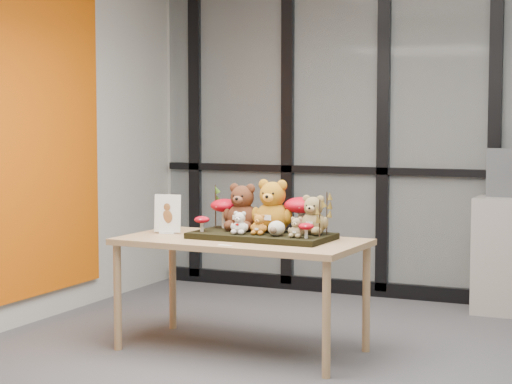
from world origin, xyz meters
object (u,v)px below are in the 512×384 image
at_px(display_table, 241,249).
at_px(bear_small_yellow, 259,223).
at_px(mushroom_back_right, 301,213).
at_px(sign_holder, 167,216).
at_px(diorama_tray, 262,236).
at_px(mushroom_front_left, 202,223).
at_px(bear_pooh_yellow, 273,203).
at_px(mushroom_front_right, 306,230).
at_px(bear_brown_medium, 242,205).
at_px(bear_white_bow, 240,222).
at_px(mushroom_back_left, 225,212).
at_px(bear_beige_small, 296,226).
at_px(bear_tan_back, 313,213).
at_px(plush_cream_hedgehog, 277,228).

bearing_deg(display_table, bear_small_yellow, -11.56).
distance_m(display_table, bear_small_yellow, 0.23).
distance_m(mushroom_back_right, sign_holder, 0.91).
distance_m(bear_small_yellow, mushroom_back_right, 0.30).
relative_size(diorama_tray, mushroom_front_left, 8.12).
bearing_deg(bear_pooh_yellow, mushroom_front_right, -30.85).
distance_m(display_table, mushroom_front_left, 0.31).
xyz_separation_m(bear_brown_medium, bear_small_yellow, (0.19, -0.16, -0.10)).
height_order(bear_small_yellow, mushroom_front_left, bear_small_yellow).
bearing_deg(sign_holder, diorama_tray, -9.02).
bearing_deg(bear_white_bow, bear_pooh_yellow, 53.89).
distance_m(bear_white_bow, mushroom_back_left, 0.32).
relative_size(bear_small_yellow, bear_beige_small, 1.04).
height_order(bear_tan_back, plush_cream_hedgehog, bear_tan_back).
bearing_deg(bear_beige_small, bear_small_yellow, 176.06).
relative_size(bear_small_yellow, mushroom_front_left, 1.33).
bearing_deg(diorama_tray, bear_brown_medium, 158.33).
distance_m(bear_pooh_yellow, mushroom_back_left, 0.38).
height_order(bear_brown_medium, bear_beige_small, bear_brown_medium).
xyz_separation_m(diorama_tray, bear_white_bow, (-0.10, -0.11, 0.10)).
bearing_deg(mushroom_front_left, mushroom_back_right, 19.69).
distance_m(diorama_tray, plush_cream_hedgehog, 0.19).
bearing_deg(bear_pooh_yellow, mushroom_back_right, 17.18).
bearing_deg(bear_pooh_yellow, display_table, -139.10).
bearing_deg(bear_small_yellow, bear_tan_back, 29.54).
relative_size(bear_pooh_yellow, bear_small_yellow, 2.55).
xyz_separation_m(plush_cream_hedgehog, mushroom_back_right, (0.08, 0.22, 0.07)).
bearing_deg(mushroom_front_left, mushroom_front_right, -2.53).
bearing_deg(mushroom_front_right, mushroom_front_left, 177.47).
height_order(plush_cream_hedgehog, mushroom_back_right, mushroom_back_right).
xyz_separation_m(diorama_tray, bear_beige_small, (0.28, -0.12, 0.09)).
bearing_deg(bear_small_yellow, mushroom_back_right, 48.53).
height_order(display_table, mushroom_back_right, mushroom_back_right).
bearing_deg(diorama_tray, bear_small_yellow, -74.58).
height_order(bear_tan_back, mushroom_front_right, bear_tan_back).
relative_size(diorama_tray, mushroom_back_left, 4.13).
height_order(mushroom_back_left, mushroom_back_right, mushroom_back_right).
xyz_separation_m(mushroom_back_left, mushroom_front_right, (0.67, -0.25, -0.06)).
distance_m(mushroom_front_right, sign_holder, 1.04).
height_order(bear_white_bow, sign_holder, sign_holder).
relative_size(bear_tan_back, bear_white_bow, 1.72).
relative_size(display_table, plush_cream_hedgehog, 15.05).
xyz_separation_m(bear_small_yellow, sign_holder, (-0.70, 0.07, 0.01)).
bearing_deg(bear_beige_small, bear_tan_back, 79.98).
bearing_deg(sign_holder, bear_pooh_yellow, -3.10).
relative_size(bear_tan_back, mushroom_front_right, 2.61).
xyz_separation_m(bear_brown_medium, mushroom_front_right, (0.52, -0.20, -0.12)).
bearing_deg(mushroom_back_right, plush_cream_hedgehog, -109.23).
bearing_deg(mushroom_back_right, bear_white_bow, -144.44).
xyz_separation_m(display_table, diorama_tray, (0.12, 0.05, 0.09)).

